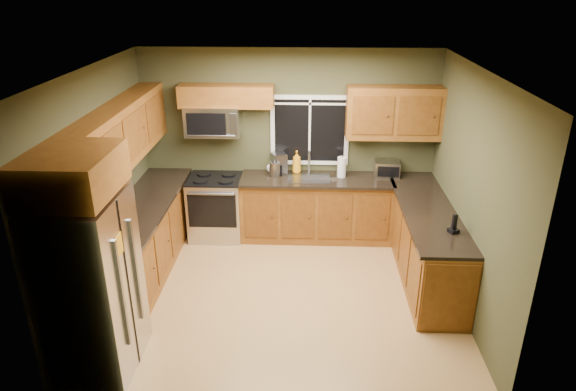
# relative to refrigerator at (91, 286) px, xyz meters

# --- Properties ---
(floor) EXTENTS (4.20, 4.20, 0.00)m
(floor) POSITION_rel_refrigerator_xyz_m (1.74, 1.30, -0.90)
(floor) COLOR #AC824B
(floor) RESTS_ON ground
(ceiling) EXTENTS (4.20, 4.20, 0.00)m
(ceiling) POSITION_rel_refrigerator_xyz_m (1.74, 1.30, 1.80)
(ceiling) COLOR white
(ceiling) RESTS_ON back_wall
(back_wall) EXTENTS (4.20, 0.00, 4.20)m
(back_wall) POSITION_rel_refrigerator_xyz_m (1.74, 3.10, 0.45)
(back_wall) COLOR #3D3F25
(back_wall) RESTS_ON ground
(front_wall) EXTENTS (4.20, 0.00, 4.20)m
(front_wall) POSITION_rel_refrigerator_xyz_m (1.74, -0.50, 0.45)
(front_wall) COLOR #3D3F25
(front_wall) RESTS_ON ground
(left_wall) EXTENTS (0.00, 3.60, 3.60)m
(left_wall) POSITION_rel_refrigerator_xyz_m (-0.36, 1.30, 0.45)
(left_wall) COLOR #3D3F25
(left_wall) RESTS_ON ground
(right_wall) EXTENTS (0.00, 3.60, 3.60)m
(right_wall) POSITION_rel_refrigerator_xyz_m (3.84, 1.30, 0.45)
(right_wall) COLOR #3D3F25
(right_wall) RESTS_ON ground
(window) EXTENTS (1.12, 0.03, 1.02)m
(window) POSITION_rel_refrigerator_xyz_m (2.04, 3.08, 0.65)
(window) COLOR white
(window) RESTS_ON back_wall
(base_cabinets_left) EXTENTS (0.60, 2.65, 0.90)m
(base_cabinets_left) POSITION_rel_refrigerator_xyz_m (-0.06, 1.78, -0.45)
(base_cabinets_left) COLOR brown
(base_cabinets_left) RESTS_ON ground
(countertop_left) EXTENTS (0.65, 2.65, 0.04)m
(countertop_left) POSITION_rel_refrigerator_xyz_m (-0.04, 1.78, 0.02)
(countertop_left) COLOR black
(countertop_left) RESTS_ON base_cabinets_left
(base_cabinets_back) EXTENTS (2.17, 0.60, 0.90)m
(base_cabinets_back) POSITION_rel_refrigerator_xyz_m (2.15, 2.80, -0.45)
(base_cabinets_back) COLOR brown
(base_cabinets_back) RESTS_ON ground
(countertop_back) EXTENTS (2.17, 0.65, 0.04)m
(countertop_back) POSITION_rel_refrigerator_xyz_m (2.15, 2.78, 0.02)
(countertop_back) COLOR black
(countertop_back) RESTS_ON base_cabinets_back
(base_cabinets_peninsula) EXTENTS (0.60, 2.52, 0.90)m
(base_cabinets_peninsula) POSITION_rel_refrigerator_xyz_m (3.54, 1.84, -0.45)
(base_cabinets_peninsula) COLOR brown
(base_cabinets_peninsula) RESTS_ON ground
(countertop_peninsula) EXTENTS (0.65, 2.50, 0.04)m
(countertop_peninsula) POSITION_rel_refrigerator_xyz_m (3.51, 1.85, 0.02)
(countertop_peninsula) COLOR black
(countertop_peninsula) RESTS_ON base_cabinets_peninsula
(upper_cabinets_left) EXTENTS (0.33, 2.65, 0.72)m
(upper_cabinets_left) POSITION_rel_refrigerator_xyz_m (-0.20, 1.78, 0.96)
(upper_cabinets_left) COLOR brown
(upper_cabinets_left) RESTS_ON left_wall
(upper_cabinets_back_left) EXTENTS (1.30, 0.33, 0.30)m
(upper_cabinets_back_left) POSITION_rel_refrigerator_xyz_m (0.89, 2.94, 1.17)
(upper_cabinets_back_left) COLOR brown
(upper_cabinets_back_left) RESTS_ON back_wall
(upper_cabinets_back_right) EXTENTS (1.30, 0.33, 0.72)m
(upper_cabinets_back_right) POSITION_rel_refrigerator_xyz_m (3.19, 2.94, 0.96)
(upper_cabinets_back_right) COLOR brown
(upper_cabinets_back_right) RESTS_ON back_wall
(upper_cabinet_over_fridge) EXTENTS (0.72, 0.90, 0.38)m
(upper_cabinet_over_fridge) POSITION_rel_refrigerator_xyz_m (-0.00, 0.00, 1.13)
(upper_cabinet_over_fridge) COLOR brown
(upper_cabinet_over_fridge) RESTS_ON left_wall
(refrigerator) EXTENTS (0.74, 0.90, 1.80)m
(refrigerator) POSITION_rel_refrigerator_xyz_m (0.00, 0.00, 0.00)
(refrigerator) COLOR #B7B7BC
(refrigerator) RESTS_ON ground
(range) EXTENTS (0.76, 0.69, 0.94)m
(range) POSITION_rel_refrigerator_xyz_m (0.69, 2.77, -0.43)
(range) COLOR #B7B7BC
(range) RESTS_ON ground
(microwave) EXTENTS (0.76, 0.41, 0.42)m
(microwave) POSITION_rel_refrigerator_xyz_m (0.69, 2.91, 0.83)
(microwave) COLOR #B7B7BC
(microwave) RESTS_ON back_wall
(sink) EXTENTS (0.60, 0.42, 0.36)m
(sink) POSITION_rel_refrigerator_xyz_m (2.04, 2.79, 0.05)
(sink) COLOR slate
(sink) RESTS_ON countertop_back
(toaster_oven) EXTENTS (0.37, 0.30, 0.22)m
(toaster_oven) POSITION_rel_refrigerator_xyz_m (3.16, 2.92, 0.15)
(toaster_oven) COLOR #B7B7BC
(toaster_oven) RESTS_ON countertop_back
(coffee_maker) EXTENTS (0.26, 0.30, 0.31)m
(coffee_maker) POSITION_rel_refrigerator_xyz_m (1.60, 2.94, 0.18)
(coffee_maker) COLOR slate
(coffee_maker) RESTS_ON countertop_back
(kettle) EXTENTS (0.15, 0.15, 0.27)m
(kettle) POSITION_rel_refrigerator_xyz_m (1.55, 2.82, 0.16)
(kettle) COLOR #B7B7BC
(kettle) RESTS_ON countertop_back
(paper_towel_roll) EXTENTS (0.16, 0.16, 0.32)m
(paper_towel_roll) POSITION_rel_refrigerator_xyz_m (2.50, 2.85, 0.19)
(paper_towel_roll) COLOR white
(paper_towel_roll) RESTS_ON countertop_back
(soap_bottle_a) EXTENTS (0.14, 0.14, 0.33)m
(soap_bottle_a) POSITION_rel_refrigerator_xyz_m (1.86, 3.00, 0.21)
(soap_bottle_a) COLOR orange
(soap_bottle_a) RESTS_ON countertop_back
(soap_bottle_c) EXTENTS (0.18, 0.18, 0.18)m
(soap_bottle_c) POSITION_rel_refrigerator_xyz_m (1.49, 3.00, 0.13)
(soap_bottle_c) COLOR white
(soap_bottle_c) RESTS_ON countertop_back
(cordless_phone) EXTENTS (0.13, 0.13, 0.22)m
(cordless_phone) POSITION_rel_refrigerator_xyz_m (3.66, 1.17, 0.11)
(cordless_phone) COLOR black
(cordless_phone) RESTS_ON countertop_peninsula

